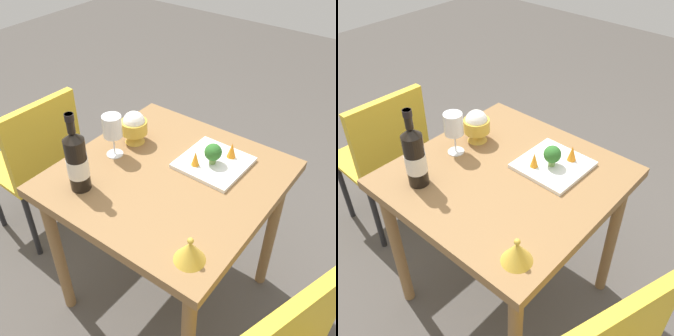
{
  "view_description": "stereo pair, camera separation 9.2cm",
  "coord_description": "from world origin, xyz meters",
  "views": [
    {
      "loc": [
        0.93,
        0.7,
        1.7
      ],
      "look_at": [
        0.0,
        0.0,
        0.78
      ],
      "focal_mm": 42.04,
      "sensor_mm": 36.0,
      "label": 1
    },
    {
      "loc": [
        0.87,
        0.77,
        1.7
      ],
      "look_at": [
        0.0,
        0.0,
        0.78
      ],
      "focal_mm": 42.04,
      "sensor_mm": 36.0,
      "label": 2
    }
  ],
  "objects": [
    {
      "name": "carrot_garnish_left",
      "position": [
        -0.22,
        0.15,
        0.8
      ],
      "size": [
        0.04,
        0.04,
        0.06
      ],
      "color": "orange",
      "rests_on": "serving_plate"
    },
    {
      "name": "wine_bottle",
      "position": [
        0.25,
        -0.21,
        0.87
      ],
      "size": [
        0.08,
        0.08,
        0.31
      ],
      "color": "black",
      "rests_on": "dining_table"
    },
    {
      "name": "serving_plate",
      "position": [
        -0.16,
        0.11,
        0.76
      ],
      "size": [
        0.26,
        0.26,
        0.02
      ],
      "rotation": [
        0.0,
        0.0,
        -0.02
      ],
      "color": "white",
      "rests_on": "dining_table"
    },
    {
      "name": "carrot_garnish_right",
      "position": [
        -0.09,
        0.06,
        0.8
      ],
      "size": [
        0.03,
        0.03,
        0.06
      ],
      "color": "orange",
      "rests_on": "serving_plate"
    },
    {
      "name": "dining_table",
      "position": [
        0.0,
        0.0,
        0.65
      ],
      "size": [
        0.79,
        0.79,
        0.75
      ],
      "color": "olive",
      "rests_on": "ground_plane"
    },
    {
      "name": "wine_glass",
      "position": [
        0.03,
        -0.25,
        0.88
      ],
      "size": [
        0.08,
        0.08,
        0.18
      ],
      "color": "white",
      "rests_on": "dining_table"
    },
    {
      "name": "rice_bowl_lid",
      "position": [
        0.29,
        0.29,
        0.79
      ],
      "size": [
        0.1,
        0.1,
        0.09
      ],
      "color": "gold",
      "rests_on": "dining_table"
    },
    {
      "name": "rice_bowl",
      "position": [
        -0.09,
        -0.25,
        0.83
      ],
      "size": [
        0.11,
        0.11,
        0.14
      ],
      "color": "gold",
      "rests_on": "dining_table"
    },
    {
      "name": "chair_by_wall",
      "position": [
        0.05,
        -0.77,
        0.53
      ],
      "size": [
        0.41,
        0.41,
        0.85
      ],
      "rotation": [
        0.0,
        0.0,
        3.11
      ],
      "color": "gold",
      "rests_on": "ground_plane"
    },
    {
      "name": "broccoli_floret",
      "position": [
        -0.14,
        0.11,
        0.82
      ],
      "size": [
        0.07,
        0.07,
        0.09
      ],
      "color": "#729E4C",
      "rests_on": "serving_plate"
    },
    {
      "name": "ground_plane",
      "position": [
        0.0,
        0.0,
        0.0
      ],
      "size": [
        8.0,
        8.0,
        0.0
      ],
      "primitive_type": "plane",
      "color": "#4C4742"
    }
  ]
}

